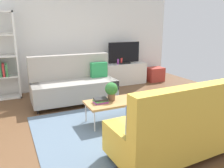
{
  "coord_description": "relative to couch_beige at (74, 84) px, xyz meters",
  "views": [
    {
      "loc": [
        -1.62,
        -3.59,
        1.82
      ],
      "look_at": [
        0.24,
        0.38,
        0.65
      ],
      "focal_mm": 36.72,
      "sensor_mm": 36.0,
      "label": 1
    }
  ],
  "objects": [
    {
      "name": "area_rug",
      "position": [
        0.34,
        -1.62,
        -0.44
      ],
      "size": [
        2.9,
        2.2,
        0.01
      ],
      "primitive_type": "cube",
      "color": "slate",
      "rests_on": "ground_plane"
    },
    {
      "name": "storage_trunk",
      "position": [
        2.94,
        0.91,
        -0.22
      ],
      "size": [
        0.52,
        0.4,
        0.44
      ],
      "primitive_type": "cube",
      "color": "#B2382D",
      "rests_on": "ground_plane"
    },
    {
      "name": "tv",
      "position": [
        1.84,
        0.99,
        0.51
      ],
      "size": [
        1.0,
        0.2,
        0.64
      ],
      "color": "black",
      "rests_on": "tv_console"
    },
    {
      "name": "vase_0",
      "position": [
        1.26,
        1.06,
        0.27
      ],
      "size": [
        0.11,
        0.11,
        0.15
      ],
      "primitive_type": "cylinder",
      "color": "#4C72B2",
      "rests_on": "tv_console"
    },
    {
      "name": "couch_beige",
      "position": [
        0.0,
        0.0,
        0.0
      ],
      "size": [
        1.91,
        0.87,
        1.1
      ],
      "rotation": [
        0.0,
        0.0,
        3.13
      ],
      "color": "gray",
      "rests_on": "ground_plane"
    },
    {
      "name": "table_book_0",
      "position": [
        0.1,
        -1.4,
        -0.01
      ],
      "size": [
        0.24,
        0.18,
        0.03
      ],
      "primitive_type": "cube",
      "rotation": [
        0.0,
        0.0,
        0.02
      ],
      "color": "purple",
      "rests_on": "coffee_table"
    },
    {
      "name": "table_book_2",
      "position": [
        0.1,
        -1.4,
        0.05
      ],
      "size": [
        0.26,
        0.21,
        0.03
      ],
      "primitive_type": "cube",
      "rotation": [
        0.0,
        0.0,
        -0.12
      ],
      "color": "#262626",
      "rests_on": "table_book_1"
    },
    {
      "name": "potted_plant",
      "position": [
        0.34,
        -1.36,
        0.18
      ],
      "size": [
        0.24,
        0.24,
        0.34
      ],
      "color": "brown",
      "rests_on": "coffee_table"
    },
    {
      "name": "tv_console",
      "position": [
        1.84,
        1.01,
        -0.12
      ],
      "size": [
        1.4,
        0.44,
        0.64
      ],
      "primitive_type": "cube",
      "color": "silver",
      "rests_on": "ground_plane"
    },
    {
      "name": "ground_plane",
      "position": [
        0.25,
        -1.45,
        -0.44
      ],
      "size": [
        7.68,
        7.68,
        0.0
      ],
      "primitive_type": "plane",
      "color": "brown"
    },
    {
      "name": "bottle_1",
      "position": [
        1.75,
        0.97,
        0.29
      ],
      "size": [
        0.06,
        0.06,
        0.18
      ],
      "primitive_type": "cylinder",
      "color": "red",
      "rests_on": "tv_console"
    },
    {
      "name": "bottle_0",
      "position": [
        1.63,
        0.97,
        0.28
      ],
      "size": [
        0.06,
        0.06,
        0.16
      ],
      "primitive_type": "cylinder",
      "color": "purple",
      "rests_on": "tv_console"
    },
    {
      "name": "vase_1",
      "position": [
        1.44,
        1.06,
        0.29
      ],
      "size": [
        0.14,
        0.14,
        0.18
      ],
      "primitive_type": "cylinder",
      "color": "silver",
      "rests_on": "tv_console"
    },
    {
      "name": "wall_far",
      "position": [
        0.25,
        1.35,
        1.01
      ],
      "size": [
        6.4,
        0.12,
        2.9
      ],
      "primitive_type": "cube",
      "color": "white",
      "rests_on": "ground_plane"
    },
    {
      "name": "coffee_table",
      "position": [
        0.39,
        -1.42,
        -0.05
      ],
      "size": [
        1.1,
        0.56,
        0.42
      ],
      "color": "#B7844C",
      "rests_on": "ground_plane"
    },
    {
      "name": "table_book_1",
      "position": [
        0.1,
        -1.4,
        0.02
      ],
      "size": [
        0.26,
        0.2,
        0.03
      ],
      "primitive_type": "cube",
      "rotation": [
        0.0,
        0.0,
        0.1
      ],
      "color": "#3F8C4C",
      "rests_on": "table_book_0"
    },
    {
      "name": "couch_green",
      "position": [
        0.67,
        -2.84,
        0.0
      ],
      "size": [
        1.93,
        0.91,
        1.1
      ],
      "rotation": [
        0.0,
        0.0,
        0.04
      ],
      "color": "gold",
      "rests_on": "ground_plane"
    }
  ]
}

